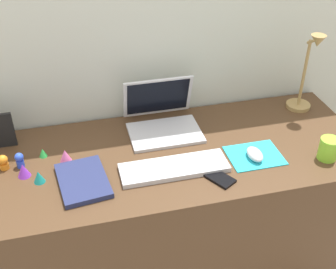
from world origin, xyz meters
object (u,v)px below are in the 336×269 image
object	(u,v)px
mouse	(255,154)
toy_figurine_green	(43,153)
coffee_mug	(328,149)
toy_figurine_teal	(39,177)
laptop	(162,117)
cell_phone	(218,177)
toy_figurine_orange	(3,162)
toy_figurine_blue	(20,160)
notebook_pad	(83,181)
keyboard	(174,168)
desk_lamp	(307,75)
toy_figurine_purple	(23,170)
toy_figurine_pink	(65,156)

from	to	relation	value
mouse	toy_figurine_green	bearing A→B (deg)	164.96
coffee_mug	toy_figurine_teal	world-z (taller)	coffee_mug
laptop	cell_phone	distance (m)	0.41
toy_figurine_orange	toy_figurine_blue	world-z (taller)	toy_figurine_blue
toy_figurine_orange	toy_figurine_green	size ratio (longest dim) A/B	1.68
notebook_pad	toy_figurine_green	size ratio (longest dim) A/B	6.76
keyboard	toy_figurine_green	world-z (taller)	toy_figurine_green
mouse	coffee_mug	distance (m)	0.28
coffee_mug	toy_figurine_teal	xyz separation A→B (m)	(-1.09, 0.13, -0.02)
toy_figurine_orange	cell_phone	bearing A→B (deg)	-18.08
cell_phone	desk_lamp	bearing A→B (deg)	4.16
desk_lamp	toy_figurine_teal	xyz separation A→B (m)	(-1.17, -0.24, -0.15)
laptop	toy_figurine_blue	size ratio (longest dim) A/B	4.85
toy_figurine_green	toy_figurine_blue	bearing A→B (deg)	-151.09
coffee_mug	mouse	bearing A→B (deg)	166.61
keyboard	coffee_mug	bearing A→B (deg)	-6.97
cell_phone	toy_figurine_teal	bearing A→B (deg)	136.99
toy_figurine_purple	toy_figurine_teal	bearing A→B (deg)	-41.68
toy_figurine_orange	toy_figurine_pink	world-z (taller)	toy_figurine_orange
desk_lamp	toy_figurine_green	bearing A→B (deg)	-176.02
laptop	toy_figurine_purple	size ratio (longest dim) A/B	5.66
toy_figurine_teal	toy_figurine_green	bearing A→B (deg)	84.30
keyboard	mouse	xyz separation A→B (m)	(0.32, -0.01, 0.01)
toy_figurine_purple	laptop	bearing A→B (deg)	19.20
keyboard	notebook_pad	size ratio (longest dim) A/B	1.71
toy_figurine_orange	toy_figurine_green	bearing A→B (deg)	16.77
desk_lamp	notebook_pad	size ratio (longest dim) A/B	1.55
mouse	toy_figurine_green	distance (m)	0.83
toy_figurine_blue	laptop	bearing A→B (deg)	13.33
keyboard	toy_figurine_orange	size ratio (longest dim) A/B	6.87
toy_figurine_blue	toy_figurine_pink	bearing A→B (deg)	-1.48
laptop	notebook_pad	size ratio (longest dim) A/B	1.25
toy_figurine_teal	toy_figurine_orange	size ratio (longest dim) A/B	0.78
toy_figurine_pink	toy_figurine_blue	size ratio (longest dim) A/B	0.82
toy_figurine_teal	toy_figurine_purple	xyz separation A→B (m)	(-0.05, 0.05, 0.00)
notebook_pad	toy_figurine_pink	bearing A→B (deg)	102.96
toy_figurine_purple	desk_lamp	bearing A→B (deg)	8.67
keyboard	notebook_pad	world-z (taller)	same
mouse	toy_figurine_blue	bearing A→B (deg)	169.19
mouse	toy_figurine_teal	xyz separation A→B (m)	(-0.82, 0.06, 0.00)
toy_figurine_teal	cell_phone	bearing A→B (deg)	-12.20
toy_figurine_orange	toy_figurine_teal	bearing A→B (deg)	-41.28
keyboard	mouse	distance (m)	0.32
toy_figurine_green	laptop	bearing A→B (deg)	10.44
keyboard	laptop	bearing A→B (deg)	85.54
coffee_mug	cell_phone	bearing A→B (deg)	-178.45
mouse	coffee_mug	xyz separation A→B (m)	(0.27, -0.07, 0.02)
toy_figurine_pink	toy_figurine_purple	size ratio (longest dim) A/B	0.95
toy_figurine_green	toy_figurine_orange	bearing A→B (deg)	-163.23
laptop	toy_figurine_blue	distance (m)	0.60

